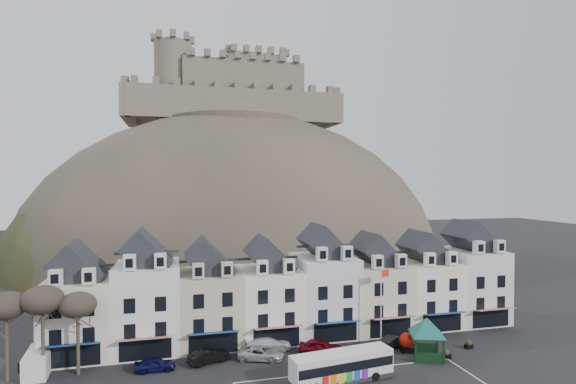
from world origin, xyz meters
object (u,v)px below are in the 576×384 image
object	(u,v)px
flagpole	(382,301)
car_silver	(261,353)
car_navy	(155,364)
car_charcoal	(396,341)
bus	(342,365)
bus_shelter	(427,327)
car_maroon	(321,347)
white_van	(38,362)
car_white	(268,343)
car_black	(209,356)
red_buoy	(407,342)

from	to	relation	value
flagpole	car_silver	bearing A→B (deg)	-178.36
car_navy	car_charcoal	distance (m)	25.56
bus	car_charcoal	xyz separation A→B (m)	(8.94, 6.61, -0.87)
bus_shelter	car_maroon	distance (m)	11.21
white_van	car_silver	xyz separation A→B (m)	(21.12, -2.04, -0.43)
bus_shelter	flagpole	bearing A→B (deg)	143.97
flagpole	white_van	size ratio (longest dim) A/B	1.78
car_white	car_maroon	bearing A→B (deg)	-114.30
car_navy	car_charcoal	world-z (taller)	car_navy
flagpole	car_charcoal	xyz separation A→B (m)	(1.46, -0.53, -4.32)
flagpole	car_silver	world-z (taller)	flagpole
bus_shelter	car_black	size ratio (longest dim) A/B	1.47
bus	white_van	bearing A→B (deg)	154.79
car_maroon	car_navy	bearing A→B (deg)	110.68
bus	white_van	xyz separation A→B (m)	(-27.33, 8.79, -0.43)
car_charcoal	car_black	bearing A→B (deg)	69.09
red_buoy	flagpole	size ratio (longest dim) A/B	0.23
car_silver	bus	bearing A→B (deg)	-116.06
bus_shelter	red_buoy	size ratio (longest dim) A/B	3.09
bus	red_buoy	bearing A→B (deg)	20.60
red_buoy	car_maroon	distance (m)	9.35
car_silver	car_charcoal	xyz separation A→B (m)	(15.16, -0.14, -0.01)
car_navy	bus_shelter	bearing A→B (deg)	-97.49
flagpole	car_black	xyz separation A→B (m)	(-18.89, 0.09, -4.26)
flagpole	car_maroon	bearing A→B (deg)	-175.81
red_buoy	white_van	bearing A→B (deg)	174.08
bus_shelter	car_silver	distance (m)	17.30
red_buoy	car_black	world-z (taller)	red_buoy
white_van	car_maroon	bearing A→B (deg)	-8.77
car_silver	bus_shelter	bearing A→B (deg)	-81.98
red_buoy	bus	bearing A→B (deg)	-152.02
white_van	car_white	bearing A→B (deg)	-3.42
white_van	car_black	world-z (taller)	white_van
flagpole	car_maroon	distance (m)	8.43
car_silver	car_maroon	bearing A→B (deg)	-69.95
car_charcoal	car_navy	bearing A→B (deg)	70.84
white_van	car_maroon	xyz separation A→B (m)	(27.52, -2.18, -0.31)
flagpole	car_silver	size ratio (longest dim) A/B	1.88
red_buoy	white_van	xyz separation A→B (m)	(-36.72, 3.81, 0.05)
red_buoy	white_van	size ratio (longest dim) A/B	0.41
bus	bus_shelter	bearing A→B (deg)	7.76
bus	car_silver	world-z (taller)	bus
bus_shelter	car_maroon	xyz separation A→B (m)	(-10.24, 3.79, -2.51)
bus_shelter	flagpole	size ratio (longest dim) A/B	0.72
car_black	car_charcoal	world-z (taller)	car_black
white_van	car_white	xyz separation A→B (m)	(22.32, 0.32, -0.35)
bus_shelter	car_white	world-z (taller)	bus_shelter
car_navy	car_white	world-z (taller)	car_white
car_maroon	bus_shelter	bearing A→B (deg)	-89.63
bus	bus_shelter	distance (m)	10.95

